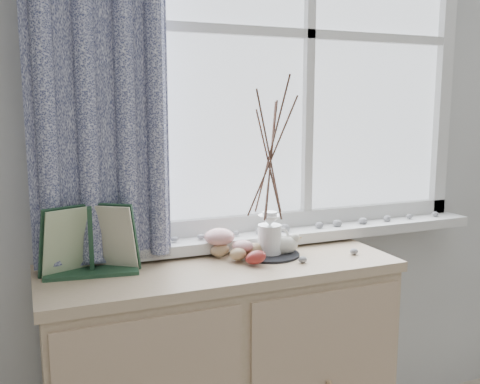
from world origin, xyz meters
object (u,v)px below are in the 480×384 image
(botanical_book, at_px, (91,241))
(sideboard, at_px, (222,380))
(toadstool_cluster, at_px, (225,240))
(twig_pitcher, at_px, (270,153))

(botanical_book, bearing_deg, sideboard, 4.60)
(toadstool_cluster, bearing_deg, sideboard, -119.94)
(botanical_book, distance_m, toadstool_cluster, 0.47)
(sideboard, height_order, botanical_book, botanical_book)
(twig_pitcher, bearing_deg, sideboard, -177.67)
(sideboard, height_order, twig_pitcher, twig_pitcher)
(sideboard, distance_m, twig_pitcher, 0.82)
(botanical_book, height_order, twig_pitcher, twig_pitcher)
(sideboard, bearing_deg, botanical_book, 177.33)
(toadstool_cluster, xyz_separation_m, twig_pitcher, (0.15, -0.04, 0.31))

